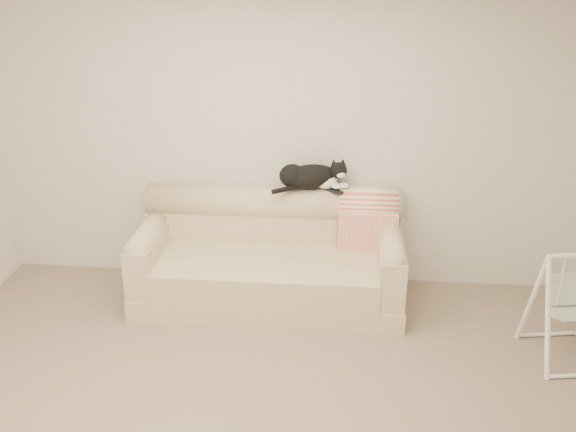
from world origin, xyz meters
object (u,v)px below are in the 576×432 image
(tuxedo_cat, at_px, (311,176))
(baby_swing, at_px, (572,306))
(remote_a, at_px, (305,187))
(remote_b, at_px, (334,191))
(sofa, at_px, (270,259))

(tuxedo_cat, distance_m, baby_swing, 2.20)
(remote_a, distance_m, remote_b, 0.25)
(remote_b, height_order, tuxedo_cat, tuxedo_cat)
(sofa, bearing_deg, baby_swing, -16.75)
(remote_b, bearing_deg, tuxedo_cat, 171.55)
(remote_a, relative_size, baby_swing, 0.21)
(sofa, distance_m, remote_a, 0.67)
(baby_swing, bearing_deg, remote_b, 152.95)
(tuxedo_cat, xyz_separation_m, baby_swing, (1.92, -0.91, -0.60))
(remote_b, distance_m, tuxedo_cat, 0.23)
(tuxedo_cat, bearing_deg, sofa, -143.92)
(baby_swing, bearing_deg, tuxedo_cat, 154.65)
(remote_a, height_order, tuxedo_cat, tuxedo_cat)
(remote_a, bearing_deg, sofa, -137.63)
(baby_swing, bearing_deg, sofa, 163.25)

